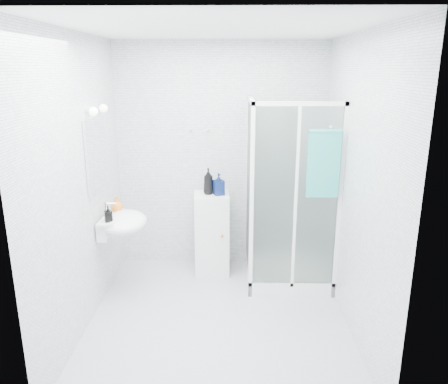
{
  "coord_description": "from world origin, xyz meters",
  "views": [
    {
      "loc": [
        0.12,
        -3.68,
        2.29
      ],
      "look_at": [
        0.05,
        0.35,
        1.15
      ],
      "focal_mm": 35.0,
      "sensor_mm": 36.0,
      "label": 1
    }
  ],
  "objects_px": {
    "wall_basin": "(122,223)",
    "hand_towel": "(324,162)",
    "shampoo_bottle_b": "(219,184)",
    "soap_dispenser_black": "(108,214)",
    "shower_enclosure": "(281,244)",
    "soap_dispenser_orange": "(117,204)",
    "shampoo_bottle_a": "(208,181)",
    "storage_cabinet": "(212,233)"
  },
  "relations": [
    {
      "from": "wall_basin",
      "to": "hand_towel",
      "type": "bearing_deg",
      "value": -2.46
    },
    {
      "from": "shampoo_bottle_b",
      "to": "soap_dispenser_black",
      "type": "distance_m",
      "value": 1.26
    },
    {
      "from": "shower_enclosure",
      "to": "wall_basin",
      "type": "xyz_separation_m",
      "value": [
        -1.66,
        -0.32,
        0.35
      ]
    },
    {
      "from": "shower_enclosure",
      "to": "hand_towel",
      "type": "height_order",
      "value": "shower_enclosure"
    },
    {
      "from": "soap_dispenser_orange",
      "to": "hand_towel",
      "type": "bearing_deg",
      "value": -6.4
    },
    {
      "from": "shampoo_bottle_a",
      "to": "shampoo_bottle_b",
      "type": "relative_size",
      "value": 1.21
    },
    {
      "from": "hand_towel",
      "to": "soap_dispenser_black",
      "type": "relative_size",
      "value": 4.17
    },
    {
      "from": "storage_cabinet",
      "to": "shampoo_bottle_a",
      "type": "height_order",
      "value": "shampoo_bottle_a"
    },
    {
      "from": "shampoo_bottle_b",
      "to": "wall_basin",
      "type": "bearing_deg",
      "value": -150.81
    },
    {
      "from": "hand_towel",
      "to": "soap_dispenser_orange",
      "type": "height_order",
      "value": "hand_towel"
    },
    {
      "from": "shampoo_bottle_a",
      "to": "storage_cabinet",
      "type": "bearing_deg",
      "value": -26.37
    },
    {
      "from": "hand_towel",
      "to": "shampoo_bottle_b",
      "type": "height_order",
      "value": "hand_towel"
    },
    {
      "from": "shower_enclosure",
      "to": "shampoo_bottle_b",
      "type": "distance_m",
      "value": 0.95
    },
    {
      "from": "wall_basin",
      "to": "shampoo_bottle_a",
      "type": "bearing_deg",
      "value": 33.9
    },
    {
      "from": "shower_enclosure",
      "to": "shampoo_bottle_a",
      "type": "height_order",
      "value": "shower_enclosure"
    },
    {
      "from": "storage_cabinet",
      "to": "shampoo_bottle_b",
      "type": "xyz_separation_m",
      "value": [
        0.08,
        -0.01,
        0.59
      ]
    },
    {
      "from": "shampoo_bottle_b",
      "to": "soap_dispenser_black",
      "type": "xyz_separation_m",
      "value": [
        -1.05,
        -0.7,
        -0.12
      ]
    },
    {
      "from": "hand_towel",
      "to": "shampoo_bottle_b",
      "type": "distance_m",
      "value": 1.25
    },
    {
      "from": "storage_cabinet",
      "to": "shampoo_bottle_a",
      "type": "xyz_separation_m",
      "value": [
        -0.03,
        0.02,
        0.62
      ]
    },
    {
      "from": "shampoo_bottle_a",
      "to": "soap_dispenser_orange",
      "type": "xyz_separation_m",
      "value": [
        -0.93,
        -0.43,
        -0.14
      ]
    },
    {
      "from": "shower_enclosure",
      "to": "shampoo_bottle_b",
      "type": "height_order",
      "value": "shower_enclosure"
    },
    {
      "from": "wall_basin",
      "to": "soap_dispenser_black",
      "type": "xyz_separation_m",
      "value": [
        -0.08,
        -0.16,
        0.14
      ]
    },
    {
      "from": "storage_cabinet",
      "to": "hand_towel",
      "type": "height_order",
      "value": "hand_towel"
    },
    {
      "from": "wall_basin",
      "to": "shampoo_bottle_b",
      "type": "bearing_deg",
      "value": 29.19
    },
    {
      "from": "shampoo_bottle_a",
      "to": "soap_dispenser_black",
      "type": "xyz_separation_m",
      "value": [
        -0.93,
        -0.73,
        -0.14
      ]
    },
    {
      "from": "shower_enclosure",
      "to": "shampoo_bottle_a",
      "type": "relative_size",
      "value": 6.81
    },
    {
      "from": "shampoo_bottle_b",
      "to": "shampoo_bottle_a",
      "type": "bearing_deg",
      "value": 165.14
    },
    {
      "from": "wall_basin",
      "to": "shampoo_bottle_a",
      "type": "height_order",
      "value": "shampoo_bottle_a"
    },
    {
      "from": "shampoo_bottle_a",
      "to": "soap_dispenser_orange",
      "type": "distance_m",
      "value": 1.03
    },
    {
      "from": "shampoo_bottle_a",
      "to": "soap_dispenser_orange",
      "type": "relative_size",
      "value": 1.82
    },
    {
      "from": "wall_basin",
      "to": "shower_enclosure",
      "type": "bearing_deg",
      "value": 10.81
    },
    {
      "from": "shower_enclosure",
      "to": "shampoo_bottle_b",
      "type": "relative_size",
      "value": 8.24
    },
    {
      "from": "wall_basin",
      "to": "storage_cabinet",
      "type": "height_order",
      "value": "wall_basin"
    },
    {
      "from": "shampoo_bottle_b",
      "to": "soap_dispenser_orange",
      "type": "xyz_separation_m",
      "value": [
        -1.04,
        -0.39,
        -0.12
      ]
    },
    {
      "from": "wall_basin",
      "to": "hand_towel",
      "type": "xyz_separation_m",
      "value": [
        1.98,
        -0.09,
        0.65
      ]
    },
    {
      "from": "shampoo_bottle_a",
      "to": "soap_dispenser_black",
      "type": "distance_m",
      "value": 1.19
    },
    {
      "from": "shampoo_bottle_b",
      "to": "soap_dispenser_orange",
      "type": "bearing_deg",
      "value": -159.31
    },
    {
      "from": "shampoo_bottle_a",
      "to": "soap_dispenser_orange",
      "type": "height_order",
      "value": "shampoo_bottle_a"
    },
    {
      "from": "storage_cabinet",
      "to": "shampoo_bottle_b",
      "type": "height_order",
      "value": "shampoo_bottle_b"
    },
    {
      "from": "shower_enclosure",
      "to": "shampoo_bottle_a",
      "type": "bearing_deg",
      "value": 162.45
    },
    {
      "from": "shampoo_bottle_b",
      "to": "soap_dispenser_orange",
      "type": "distance_m",
      "value": 1.12
    },
    {
      "from": "shower_enclosure",
      "to": "soap_dispenser_orange",
      "type": "bearing_deg",
      "value": -174.37
    }
  ]
}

